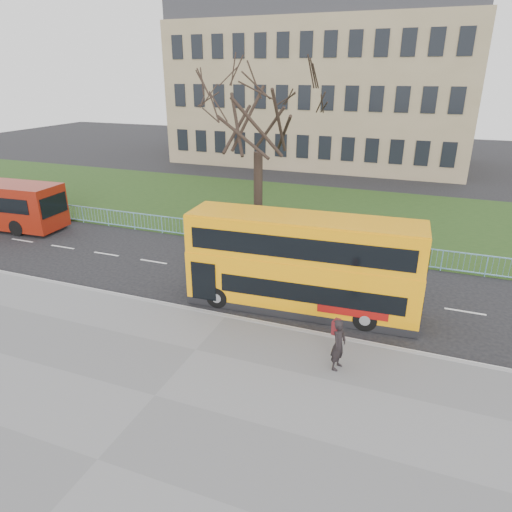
{
  "coord_description": "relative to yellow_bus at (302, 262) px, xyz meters",
  "views": [
    {
      "loc": [
        6.86,
        -16.1,
        9.18
      ],
      "look_at": [
        0.31,
        1.0,
        1.79
      ],
      "focal_mm": 32.0,
      "sensor_mm": 36.0,
      "label": 1
    }
  ],
  "objects": [
    {
      "name": "guard_railing",
      "position": [
        -2.54,
        6.21,
        -1.55
      ],
      "size": [
        40.0,
        0.12,
        1.1
      ],
      "primitive_type": null,
      "color": "#7DBCDE",
      "rests_on": "ground"
    },
    {
      "name": "bare_tree",
      "position": [
        -5.54,
        9.61,
        3.48
      ],
      "size": [
        7.71,
        7.71,
        11.01
      ],
      "primitive_type": null,
      "color": "black",
      "rests_on": "grass_verge"
    },
    {
      "name": "kerb",
      "position": [
        -2.54,
        -1.94,
        -2.03
      ],
      "size": [
        80.0,
        0.2,
        0.14
      ],
      "primitive_type": "cube",
      "color": "gray",
      "rests_on": "ground"
    },
    {
      "name": "pavement",
      "position": [
        -2.54,
        -7.14,
        -2.04
      ],
      "size": [
        80.0,
        10.5,
        0.12
      ],
      "primitive_type": "cube",
      "color": "slate",
      "rests_on": "ground"
    },
    {
      "name": "yellow_bus",
      "position": [
        0.0,
        0.0,
        0.0
      ],
      "size": [
        9.45,
        2.76,
        3.91
      ],
      "rotation": [
        0.0,
        0.0,
        0.06
      ],
      "color": "#FFA10A",
      "rests_on": "ground"
    },
    {
      "name": "pedestrian",
      "position": [
        2.31,
        -3.77,
        -1.09
      ],
      "size": [
        0.56,
        0.72,
        1.78
      ],
      "primitive_type": "imported",
      "rotation": [
        0.0,
        0.0,
        1.35
      ],
      "color": "black",
      "rests_on": "pavement"
    },
    {
      "name": "civic_building",
      "position": [
        -7.54,
        34.61,
        4.9
      ],
      "size": [
        30.0,
        15.0,
        14.0
      ],
      "primitive_type": "cube",
      "color": "#857554",
      "rests_on": "ground"
    },
    {
      "name": "ground",
      "position": [
        -2.54,
        -0.39,
        -2.1
      ],
      "size": [
        120.0,
        120.0,
        0.0
      ],
      "primitive_type": "plane",
      "color": "black",
      "rests_on": "ground"
    },
    {
      "name": "grass_verge",
      "position": [
        -2.54,
        13.91,
        -2.06
      ],
      "size": [
        80.0,
        15.4,
        0.08
      ],
      "primitive_type": "cube",
      "color": "#1F3D16",
      "rests_on": "ground"
    }
  ]
}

